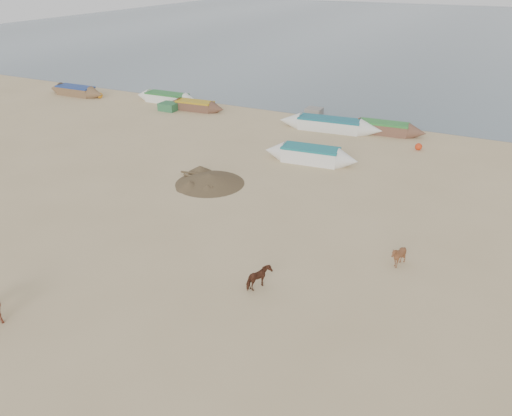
# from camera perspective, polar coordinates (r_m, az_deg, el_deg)

# --- Properties ---
(ground) EXTENTS (140.00, 140.00, 0.00)m
(ground) POSITION_cam_1_polar(r_m,az_deg,el_deg) (19.36, -5.35, -7.38)
(ground) COLOR tan
(ground) RESTS_ON ground
(sea) EXTENTS (160.00, 160.00, 0.00)m
(sea) POSITION_cam_1_polar(r_m,az_deg,el_deg) (96.52, 22.39, 18.17)
(sea) COLOR slate
(sea) RESTS_ON ground
(calf_front) EXTENTS (1.10, 1.06, 0.92)m
(calf_front) POSITION_cam_1_polar(r_m,az_deg,el_deg) (20.20, 15.96, -5.28)
(calf_front) COLOR brown
(calf_front) RESTS_ON ground
(calf_right) EXTENTS (0.78, 0.89, 0.86)m
(calf_right) POSITION_cam_1_polar(r_m,az_deg,el_deg) (18.19, 0.42, -8.06)
(calf_right) COLOR #4E2819
(calf_right) RESTS_ON ground
(near_canoe) EXTENTS (5.75, 1.82, 0.94)m
(near_canoe) POSITION_cam_1_polar(r_m,az_deg,el_deg) (29.76, 6.24, 6.07)
(near_canoe) COLOR white
(near_canoe) RESTS_ON ground
(debris_pile) EXTENTS (4.04, 4.04, 0.56)m
(debris_pile) POSITION_cam_1_polar(r_m,az_deg,el_deg) (26.82, -5.31, 3.36)
(debris_pile) COLOR brown
(debris_pile) RESTS_ON ground
(waterline_canoes) EXTENTS (55.26, 4.41, 0.88)m
(waterline_canoes) POSITION_cam_1_polar(r_m,az_deg,el_deg) (37.54, 4.26, 10.38)
(waterline_canoes) COLOR brown
(waterline_canoes) RESTS_ON ground
(beach_clutter) EXTENTS (43.71, 5.26, 0.64)m
(beach_clutter) POSITION_cam_1_polar(r_m,az_deg,el_deg) (35.35, 17.66, 7.99)
(beach_clutter) COLOR #2E673E
(beach_clutter) RESTS_ON ground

